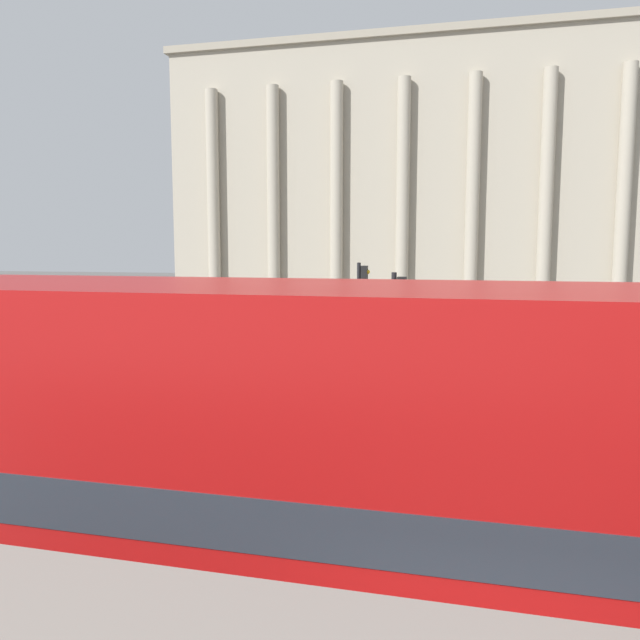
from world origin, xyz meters
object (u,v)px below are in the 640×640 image
Objects in this scene: car_black at (395,361)px; pedestrian_olive at (241,348)px; traffic_light_near at (396,333)px; car_white at (467,332)px; traffic_light_mid at (361,307)px; double_decker_bus at (434,487)px; plaza_building_left at (411,181)px; pedestrian_red at (457,336)px.

pedestrian_olive is at bearing 50.66° from car_black.
car_white is at bearing 84.22° from traffic_light_near.
traffic_light_mid is at bearing -61.00° from car_white.
plaza_building_left is at bearing 100.05° from double_decker_bus.
traffic_light_near is (3.13, -34.46, -6.98)m from plaza_building_left.
pedestrian_red reaches higher than car_white.
pedestrian_olive is at bearing -84.91° from car_white.
car_black is at bearing 102.30° from double_decker_bus.
plaza_building_left is 29.79m from traffic_light_mid.
plaza_building_left reaches higher than pedestrian_olive.
pedestrian_olive is at bearing 28.53° from pedestrian_red.
double_decker_bus is 15.54m from car_black.
pedestrian_red is at bearing -5.31° from pedestrian_olive.
double_decker_bus is at bearing -98.72° from pedestrian_olive.
double_decker_bus reaches higher than traffic_light_mid.
pedestrian_red is (1.14, 10.88, -1.55)m from traffic_light_near.
pedestrian_red is at bearing 94.78° from double_decker_bus.
plaza_building_left is at bearing 47.73° from pedestrian_olive.
car_black is (-0.83, 6.67, -1.89)m from traffic_light_near.
car_black is (2.30, -27.78, -8.87)m from plaza_building_left.
traffic_light_near is at bearing -71.81° from traffic_light_mid.
traffic_light_mid reaches higher than pedestrian_red.
plaza_building_left is 8.40× the size of car_black.
plaza_building_left is 19.69× the size of pedestrian_red.
pedestrian_red reaches higher than pedestrian_olive.
plaza_building_left is (-4.51, 43.07, 7.22)m from double_decker_bus.
car_white is at bearing 70.13° from traffic_light_mid.
double_decker_bus is 6.77× the size of pedestrian_olive.
pedestrian_red is (-0.24, 19.49, -1.31)m from double_decker_bus.
traffic_light_near is 6.99m from car_black.
car_white is (3.30, 9.12, -1.94)m from traffic_light_mid.
car_black is at bearing -33.83° from pedestrian_olive.
traffic_light_near is (-1.38, 8.62, 0.24)m from double_decker_bus.
plaza_building_left is 22.20m from car_white.
car_white is 1.00× the size of car_black.
car_white is at bearing 10.48° from pedestrian_olive.
traffic_light_near is 2.22× the size of pedestrian_red.
double_decker_bus is 8.73m from traffic_light_near.
traffic_light_near reaches higher than pedestrian_olive.
pedestrian_olive is at bearing 121.10° from double_decker_bus.
plaza_building_left is 35.30m from traffic_light_near.
double_decker_bus is at bearing -77.26° from traffic_light_mid.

